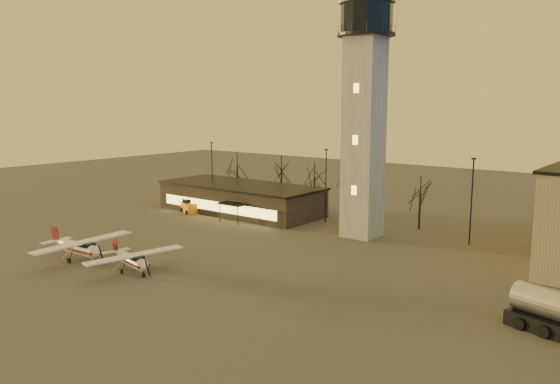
% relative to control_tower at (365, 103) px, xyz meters
% --- Properties ---
extents(ground, '(220.00, 220.00, 0.00)m').
position_rel_control_tower_xyz_m(ground, '(0.00, -30.00, -16.33)').
color(ground, '#413E3C').
rests_on(ground, ground).
extents(control_tower, '(6.80, 6.80, 32.60)m').
position_rel_control_tower_xyz_m(control_tower, '(0.00, 0.00, 0.00)').
color(control_tower, gray).
rests_on(control_tower, ground).
extents(terminal, '(25.40, 12.20, 4.30)m').
position_rel_control_tower_xyz_m(terminal, '(-21.99, 1.98, -14.17)').
color(terminal, black).
rests_on(terminal, ground).
extents(light_poles, '(58.50, 12.25, 10.14)m').
position_rel_control_tower_xyz_m(light_poles, '(0.50, 1.00, -10.92)').
color(light_poles, black).
rests_on(light_poles, ground).
extents(tree_row, '(37.20, 9.20, 8.80)m').
position_rel_control_tower_xyz_m(tree_row, '(-13.70, 9.16, -10.39)').
color(tree_row, black).
rests_on(tree_row, ground).
extents(cessna_front, '(7.92, 9.97, 2.74)m').
position_rel_control_tower_xyz_m(cessna_front, '(-9.89, -26.66, -15.39)').
color(cessna_front, white).
rests_on(cessna_front, ground).
extents(cessna_rear, '(8.95, 11.31, 3.12)m').
position_rel_control_tower_xyz_m(cessna_rear, '(-17.42, -27.53, -15.26)').
color(cessna_rear, white).
rests_on(cessna_rear, ground).
extents(service_cart, '(3.64, 2.97, 2.05)m').
position_rel_control_tower_xyz_m(service_cart, '(-27.86, -2.97, -15.54)').
color(service_cart, orange).
rests_on(service_cart, ground).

